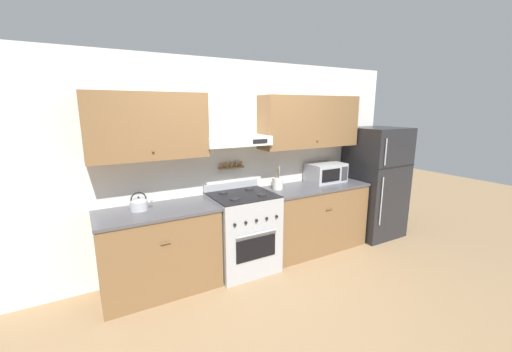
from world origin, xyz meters
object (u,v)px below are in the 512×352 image
Objects in this scene: refrigerator at (375,182)px; tea_kettle at (139,204)px; stove_range at (243,232)px; utensil_crock at (278,183)px; microwave at (326,173)px.

refrigerator reaches higher than tea_kettle.
stove_range is 1.27m from tea_kettle.
refrigerator is 5.45× the size of utensil_crock.
utensil_crock is at bearing -178.79° from microwave.
refrigerator is at bearing -4.74° from utensil_crock.
stove_range is 3.38× the size of utensil_crock.
utensil_crock is at bearing 175.26° from refrigerator.
tea_kettle is 0.44× the size of microwave.
tea_kettle is (-3.47, 0.14, 0.15)m from refrigerator.
stove_range is 1.95× the size of microwave.
utensil_crock is at bearing 0.00° from tea_kettle.
tea_kettle reaches higher than stove_range.
stove_range is 1.55m from microwave.
refrigerator is 3.47m from tea_kettle.
refrigerator is at bearing -10.40° from microwave.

